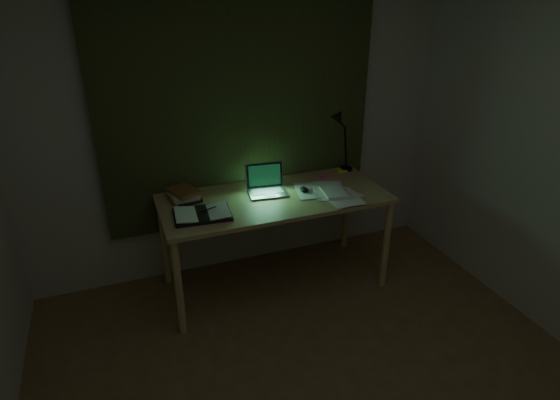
{
  "coord_description": "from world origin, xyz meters",
  "views": [
    {
      "loc": [
        -0.99,
        -1.52,
        2.3
      ],
      "look_at": [
        0.12,
        1.42,
        0.82
      ],
      "focal_mm": 30.0,
      "sensor_mm": 36.0,
      "label": 1
    }
  ],
  "objects_px": {
    "loose_papers": "(326,193)",
    "book_stack": "(184,194)",
    "desk": "(275,242)",
    "desk_lamp": "(348,138)",
    "open_textbook": "(202,214)",
    "laptop": "(268,181)"
  },
  "relations": [
    {
      "from": "open_textbook",
      "to": "loose_papers",
      "type": "bearing_deg",
      "value": 6.22
    },
    {
      "from": "desk",
      "to": "loose_papers",
      "type": "bearing_deg",
      "value": -13.74
    },
    {
      "from": "desk",
      "to": "laptop",
      "type": "relative_size",
      "value": 5.24
    },
    {
      "from": "desk",
      "to": "desk_lamp",
      "type": "bearing_deg",
      "value": 21.25
    },
    {
      "from": "desk",
      "to": "book_stack",
      "type": "height_order",
      "value": "book_stack"
    },
    {
      "from": "loose_papers",
      "to": "book_stack",
      "type": "bearing_deg",
      "value": 164.79
    },
    {
      "from": "laptop",
      "to": "loose_papers",
      "type": "xyz_separation_m",
      "value": [
        0.42,
        -0.16,
        -0.1
      ]
    },
    {
      "from": "open_textbook",
      "to": "book_stack",
      "type": "distance_m",
      "value": 0.32
    },
    {
      "from": "laptop",
      "to": "desk_lamp",
      "type": "bearing_deg",
      "value": 22.99
    },
    {
      "from": "desk",
      "to": "loose_papers",
      "type": "relative_size",
      "value": 4.39
    },
    {
      "from": "desk",
      "to": "open_textbook",
      "type": "relative_size",
      "value": 4.41
    },
    {
      "from": "laptop",
      "to": "desk_lamp",
      "type": "xyz_separation_m",
      "value": [
        0.81,
        0.24,
        0.18
      ]
    },
    {
      "from": "desk",
      "to": "desk_lamp",
      "type": "xyz_separation_m",
      "value": [
        0.78,
        0.3,
        0.68
      ]
    },
    {
      "from": "desk",
      "to": "desk_lamp",
      "type": "height_order",
      "value": "desk_lamp"
    },
    {
      "from": "book_stack",
      "to": "open_textbook",
      "type": "bearing_deg",
      "value": -77.71
    },
    {
      "from": "desk",
      "to": "loose_papers",
      "type": "height_order",
      "value": "loose_papers"
    },
    {
      "from": "laptop",
      "to": "loose_papers",
      "type": "bearing_deg",
      "value": -14.55
    },
    {
      "from": "open_textbook",
      "to": "book_stack",
      "type": "height_order",
      "value": "book_stack"
    },
    {
      "from": "book_stack",
      "to": "loose_papers",
      "type": "xyz_separation_m",
      "value": [
        1.04,
        -0.28,
        -0.04
      ]
    },
    {
      "from": "desk",
      "to": "laptop",
      "type": "distance_m",
      "value": 0.51
    },
    {
      "from": "desk",
      "to": "book_stack",
      "type": "relative_size",
      "value": 7.49
    },
    {
      "from": "open_textbook",
      "to": "book_stack",
      "type": "relative_size",
      "value": 1.7
    }
  ]
}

